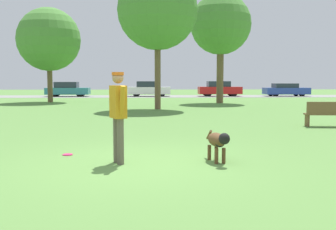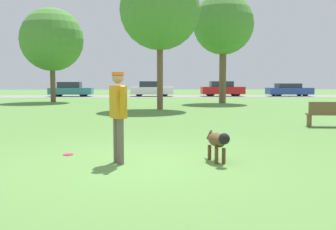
{
  "view_description": "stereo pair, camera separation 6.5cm",
  "coord_description": "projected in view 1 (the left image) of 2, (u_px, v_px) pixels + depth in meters",
  "views": [
    {
      "loc": [
        0.32,
        -7.21,
        1.54
      ],
      "look_at": [
        0.64,
        0.09,
        0.9
      ],
      "focal_mm": 42.0,
      "sensor_mm": 36.0,
      "label": 1
    },
    {
      "loc": [
        0.39,
        -7.21,
        1.54
      ],
      "look_at": [
        0.64,
        0.09,
        0.9
      ],
      "focal_mm": 42.0,
      "sensor_mm": 36.0,
      "label": 2
    }
  ],
  "objects": [
    {
      "name": "frisbee",
      "position": [
        68.0,
        155.0,
        8.15
      ],
      "size": [
        0.21,
        0.21,
        0.02
      ],
      "color": "#E52366",
      "rests_on": "ground_plane"
    },
    {
      "name": "tree_mid_center",
      "position": [
        158.0,
        10.0,
        20.71
      ],
      "size": [
        4.26,
        4.26,
        7.41
      ],
      "color": "brown",
      "rests_on": "ground_plane"
    },
    {
      "name": "tree_far_left",
      "position": [
        49.0,
        40.0,
        27.61
      ],
      "size": [
        4.43,
        4.43,
        6.64
      ],
      "color": "brown",
      "rests_on": "ground_plane"
    },
    {
      "name": "ground_plane",
      "position": [
        134.0,
        164.0,
        7.3
      ],
      "size": [
        120.0,
        120.0,
        0.0
      ],
      "primitive_type": "plane",
      "color": "#56843D"
    },
    {
      "name": "person",
      "position": [
        118.0,
        110.0,
        7.26
      ],
      "size": [
        0.35,
        0.63,
        1.7
      ],
      "rotation": [
        0.0,
        0.0,
        -1.16
      ],
      "color": "#665B4C",
      "rests_on": "ground_plane"
    },
    {
      "name": "parked_car_blue",
      "position": [
        286.0,
        90.0,
        38.6
      ],
      "size": [
        4.32,
        1.84,
        1.26
      ],
      "rotation": [
        0.0,
        0.0,
        0.01
      ],
      "color": "#284293",
      "rests_on": "ground_plane"
    },
    {
      "name": "park_bench",
      "position": [
        327.0,
        113.0,
        13.12
      ],
      "size": [
        1.43,
        0.54,
        0.84
      ],
      "rotation": [
        0.0,
        0.0,
        3.05
      ],
      "color": "brown",
      "rests_on": "ground_plane"
    },
    {
      "name": "tree_far_right",
      "position": [
        221.0,
        25.0,
        26.56
      ],
      "size": [
        4.11,
        4.11,
        7.4
      ],
      "color": "brown",
      "rests_on": "ground_plane"
    },
    {
      "name": "parked_car_teal",
      "position": [
        68.0,
        89.0,
        37.64
      ],
      "size": [
        4.09,
        1.81,
        1.4
      ],
      "rotation": [
        0.0,
        0.0,
        0.01
      ],
      "color": "teal",
      "rests_on": "ground_plane"
    },
    {
      "name": "parked_car_red",
      "position": [
        219.0,
        89.0,
        38.36
      ],
      "size": [
        4.16,
        1.76,
        1.47
      ],
      "rotation": [
        0.0,
        0.0,
        0.01
      ],
      "color": "red",
      "rests_on": "ground_plane"
    },
    {
      "name": "parked_car_white",
      "position": [
        149.0,
        89.0,
        38.02
      ],
      "size": [
        4.11,
        1.83,
        1.46
      ],
      "rotation": [
        0.0,
        0.0,
        -0.03
      ],
      "color": "white",
      "rests_on": "ground_plane"
    },
    {
      "name": "far_road_strip",
      "position": [
        148.0,
        96.0,
        38.11
      ],
      "size": [
        120.0,
        6.0,
        0.01
      ],
      "color": "gray",
      "rests_on": "ground_plane"
    },
    {
      "name": "dog",
      "position": [
        218.0,
        141.0,
        7.39
      ],
      "size": [
        0.39,
        1.01,
        0.6
      ],
      "rotation": [
        0.0,
        0.0,
        4.92
      ],
      "color": "brown",
      "rests_on": "ground_plane"
    }
  ]
}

